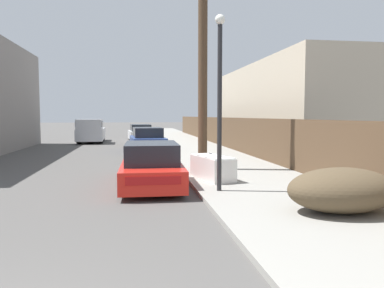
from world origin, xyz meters
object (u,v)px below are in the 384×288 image
(parked_sports_car_red, at_px, (151,166))
(car_parked_mid, at_px, (147,140))
(car_parked_far, at_px, (140,133))
(utility_pole, at_px, (203,46))
(pickup_truck, at_px, (91,131))
(street_lamp, at_px, (220,89))
(brush_pile, at_px, (342,190))
(discarded_fridge, at_px, (212,168))

(parked_sports_car_red, distance_m, car_parked_mid, 10.84)
(parked_sports_car_red, height_order, car_parked_far, car_parked_far)
(utility_pole, bearing_deg, pickup_truck, 109.75)
(car_parked_mid, height_order, street_lamp, street_lamp)
(utility_pole, height_order, brush_pile, utility_pole)
(street_lamp, bearing_deg, car_parked_far, 94.50)
(parked_sports_car_red, bearing_deg, car_parked_far, 91.33)
(discarded_fridge, relative_size, pickup_truck, 0.35)
(discarded_fridge, relative_size, brush_pile, 0.84)
(discarded_fridge, xyz_separation_m, pickup_truck, (-5.67, 18.31, 0.42))
(parked_sports_car_red, bearing_deg, brush_pile, -46.81)
(car_parked_far, xyz_separation_m, street_lamp, (1.69, -21.48, 2.13))
(parked_sports_car_red, distance_m, street_lamp, 3.18)
(pickup_truck, relative_size, utility_pole, 0.63)
(parked_sports_car_red, height_order, pickup_truck, pickup_truck)
(car_parked_mid, bearing_deg, utility_pole, -82.19)
(car_parked_mid, xyz_separation_m, utility_pole, (1.72, -8.43, 3.92))
(discarded_fridge, distance_m, car_parked_far, 19.82)
(car_parked_mid, xyz_separation_m, street_lamp, (1.43, -12.41, 2.11))
(car_parked_far, xyz_separation_m, utility_pole, (1.98, -17.50, 3.93))
(parked_sports_car_red, distance_m, pickup_truck, 18.87)
(street_lamp, relative_size, brush_pile, 1.99)
(car_parked_far, xyz_separation_m, pickup_truck, (-3.79, -1.42, 0.27))
(street_lamp, bearing_deg, brush_pile, -51.95)
(car_parked_far, bearing_deg, street_lamp, -89.54)
(car_parked_far, bearing_deg, parked_sports_car_red, -94.07)
(discarded_fridge, height_order, brush_pile, brush_pile)
(brush_pile, bearing_deg, pickup_truck, 108.28)
(car_parked_mid, bearing_deg, car_parked_far, 87.94)
(discarded_fridge, distance_m, utility_pole, 4.65)
(car_parked_mid, distance_m, car_parked_far, 9.07)
(car_parked_mid, distance_m, street_lamp, 12.67)
(discarded_fridge, distance_m, brush_pile, 4.64)
(car_parked_far, relative_size, pickup_truck, 0.80)
(parked_sports_car_red, distance_m, utility_pole, 5.06)
(utility_pole, relative_size, brush_pile, 3.82)
(pickup_truck, bearing_deg, discarded_fridge, 105.20)
(parked_sports_car_red, relative_size, brush_pile, 2.04)
(discarded_fridge, height_order, pickup_truck, pickup_truck)
(car_parked_far, distance_m, utility_pole, 18.05)
(parked_sports_car_red, xyz_separation_m, utility_pole, (1.99, 2.41, 3.98))
(discarded_fridge, bearing_deg, car_parked_far, 80.92)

